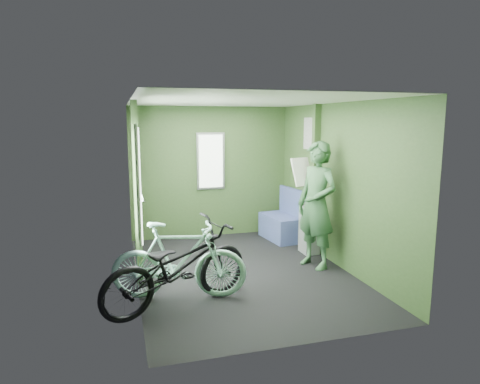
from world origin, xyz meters
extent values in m
plane|color=black|center=(0.00, 0.00, 0.00)|extent=(4.00, 4.00, 0.00)
cube|color=silver|center=(0.00, 0.00, 2.30)|extent=(2.80, 4.00, 0.02)
cube|color=#2F4822|center=(0.00, 2.00, 1.15)|extent=(2.80, 0.02, 2.30)
cube|color=#2F4822|center=(0.00, -2.00, 1.15)|extent=(2.80, 0.02, 2.30)
cube|color=#2F4822|center=(-1.40, 0.00, 1.15)|extent=(0.02, 4.00, 2.30)
cube|color=#2F4822|center=(1.40, 0.00, 1.15)|extent=(0.02, 4.00, 2.30)
cube|color=#2F4822|center=(-1.36, 0.00, 1.15)|extent=(0.08, 0.12, 2.30)
cube|color=silver|center=(-1.35, -0.55, 1.35)|extent=(0.02, 0.56, 1.34)
cube|color=silver|center=(-1.35, 0.55, 1.35)|extent=(0.02, 0.56, 1.34)
cube|color=white|center=(-1.34, -0.55, 1.88)|extent=(0.00, 0.12, 0.12)
cube|color=white|center=(-1.34, 0.55, 1.88)|extent=(0.00, 0.12, 0.12)
cylinder|color=silver|center=(-1.29, 0.00, 1.10)|extent=(0.03, 0.40, 0.03)
cube|color=#2F4822|center=(1.35, 0.60, 1.15)|extent=(0.10, 0.10, 2.30)
cube|color=white|center=(1.38, 0.90, 1.85)|extent=(0.02, 0.40, 0.50)
cube|color=silver|center=(0.00, 1.96, 1.35)|extent=(0.50, 0.02, 1.00)
imported|color=black|center=(-0.99, -0.88, 0.00)|extent=(1.95, 1.37, 1.01)
imported|color=#97D3C3|center=(-0.95, -0.67, 0.00)|extent=(1.64, 0.89, 0.97)
imported|color=#325D37|center=(1.07, -0.05, 0.89)|extent=(0.63, 0.76, 1.78)
cube|color=silver|center=(0.96, 0.23, 1.33)|extent=(0.36, 0.26, 0.40)
cube|color=slate|center=(1.26, 0.56, 0.39)|extent=(0.23, 0.32, 0.78)
cube|color=navy|center=(1.12, 1.41, 0.21)|extent=(0.57, 0.90, 0.42)
cube|color=navy|center=(1.33, 1.41, 0.66)|extent=(0.16, 0.85, 0.47)
camera|label=1|loc=(-1.57, -5.38, 2.05)|focal=32.00mm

